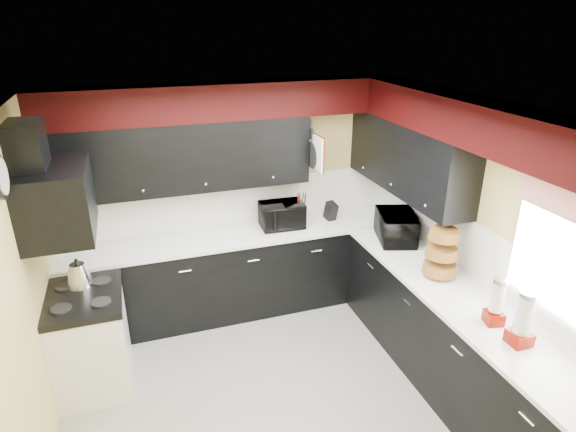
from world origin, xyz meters
The scene contains 35 objects.
ground centered at (0.00, 0.00, 0.00)m, with size 3.60×3.60×0.00m, color gray.
wall_back centered at (0.00, 1.80, 1.25)m, with size 3.60×0.06×2.50m, color #E0C666.
wall_right centered at (1.80, 0.00, 1.25)m, with size 0.06×3.60×2.50m, color #E0C666.
wall_left centered at (-1.80, 0.00, 1.25)m, with size 0.06×3.60×2.50m, color #E0C666.
ceiling centered at (0.00, 0.00, 2.50)m, with size 3.60×3.60×0.06m, color white.
cab_back centered at (0.00, 1.50, 0.45)m, with size 3.60×0.60×0.90m, color black.
cab_right centered at (1.50, -0.30, 0.45)m, with size 0.60×3.00×0.90m, color black.
counter_back centered at (0.00, 1.50, 0.92)m, with size 3.62×0.64×0.04m, color white.
counter_right centered at (1.50, -0.30, 0.92)m, with size 0.64×3.02×0.04m, color white.
splash_back centered at (0.00, 1.79, 1.19)m, with size 3.60×0.02×0.50m, color white.
splash_right centered at (1.79, 0.00, 1.19)m, with size 0.02×3.60×0.50m, color white.
upper_back centered at (-0.50, 1.62, 1.80)m, with size 2.60×0.35×0.70m, color black.
upper_right centered at (1.62, 0.90, 1.80)m, with size 0.35×1.80×0.70m, color black.
soffit_back centered at (0.00, 1.62, 2.33)m, with size 3.60×0.36×0.35m, color black.
soffit_right centered at (1.62, -0.18, 2.33)m, with size 0.36×3.24×0.35m, color black.
stove centered at (-1.50, 0.75, 0.43)m, with size 0.60×0.75×0.86m, color white.
cooktop centered at (-1.50, 0.75, 0.89)m, with size 0.62×0.77×0.06m, color black.
hood centered at (-1.55, 0.75, 1.78)m, with size 0.50×0.78×0.55m, color black.
hood_duct centered at (-1.68, 0.75, 2.20)m, with size 0.24×0.40×0.40m, color black.
window centered at (1.79, -0.90, 1.55)m, with size 0.03×0.86×0.96m, color white, non-canonical shape.
valance centered at (1.73, -0.90, 1.95)m, with size 0.04×0.88×0.20m, color red.
pan_top centered at (0.82, 1.55, 2.00)m, with size 0.03×0.22×0.40m, color black, non-canonical shape.
pan_mid centered at (0.82, 1.42, 1.75)m, with size 0.03×0.28×0.46m, color black, non-canonical shape.
pan_low centered at (0.82, 1.68, 1.72)m, with size 0.03×0.24×0.42m, color black, non-canonical shape.
cut_board centered at (0.83, 1.30, 1.80)m, with size 0.03×0.26×0.35m, color white.
baskets centered at (1.52, 0.05, 1.18)m, with size 0.27×0.27×0.50m, color brown, non-canonical shape.
clock centered at (-1.77, 0.25, 2.15)m, with size 0.03×0.30×0.30m, color black, non-canonical shape.
deco_plate centered at (1.77, -0.35, 2.25)m, with size 0.03×0.24×0.24m, color white, non-canonical shape.
toaster_oven centered at (0.52, 1.52, 1.08)m, with size 0.47×0.39×0.27m, color black.
microwave centered at (1.53, 0.83, 1.09)m, with size 0.53×0.36×0.29m, color black.
utensil_crock centered at (0.73, 1.47, 1.02)m, with size 0.14×0.14×0.15m, color silver.
knife_block centered at (1.10, 1.53, 1.04)m, with size 0.09×0.13×0.21m, color black.
kettle centered at (-1.53, 0.94, 1.02)m, with size 0.23×0.23×0.20m, color silver, non-canonical shape.
dispenser_a centered at (1.48, -0.70, 1.11)m, with size 0.13×0.13×0.34m, color #580A0C, non-canonical shape.
dispenser_b centered at (1.48, -0.96, 1.14)m, with size 0.15×0.15×0.40m, color #6C1502, non-canonical shape.
Camera 1 is at (-0.96, -3.10, 3.10)m, focal length 30.00 mm.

